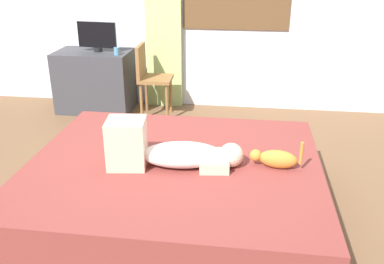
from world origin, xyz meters
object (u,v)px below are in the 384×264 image
Objects in this scene: bed at (175,190)px; cat at (275,159)px; person_lying at (168,151)px; chair_by_desk at (150,75)px; tv_monitor at (97,36)px; cup at (117,51)px; desk at (95,81)px.

cat is at bearing 0.50° from bed.
chair_by_desk is at bearing 106.37° from person_lying.
bed is at bearing -179.50° from cat.
cat is (0.71, 0.01, 0.30)m from bed.
tv_monitor reaches higher than person_lying.
tv_monitor is (-1.31, 2.20, 0.69)m from bed.
cup is (-1.74, 2.05, 0.25)m from cat.
cup reaches higher than desk.
chair_by_desk reaches higher than cat.
chair_by_desk is (0.72, -0.12, 0.14)m from desk.
bed is 2.48× the size of chair_by_desk.
person_lying is 2.64× the size of cat.
desk is 10.30× the size of cup.
cup reaches higher than person_lying.
cat is at bearing -56.59° from chair_by_desk.
bed is 0.77m from cat.
cat is at bearing -47.38° from tv_monitor.
chair_by_desk is (-0.63, 2.15, -0.07)m from person_lying.
cat is 3.04m from desk.
cup is at bearing -22.61° from desk.
bed is 5.98× the size of cat.
bed is at bearing 65.54° from person_lying.
chair_by_desk is at bearing 123.41° from cat.
chair_by_desk is (0.65, -0.12, -0.41)m from tv_monitor.
tv_monitor reaches higher than chair_by_desk.
desk is at bearing 180.00° from tv_monitor.
bed is at bearing -57.82° from desk.
desk is at bearing 122.18° from bed.
person_lying is at bearing -60.54° from tv_monitor.
chair_by_desk is at bearing -9.27° from desk.
cup is at bearing 130.37° from cat.
chair_by_desk reaches higher than person_lying.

